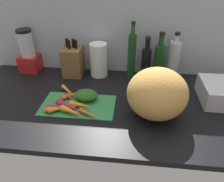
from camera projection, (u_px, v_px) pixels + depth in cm
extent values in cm
cube|color=black|center=(107.00, 102.00, 118.87)|extent=(170.00, 80.00, 3.00)
cube|color=#ADB7C1|center=(114.00, 28.00, 134.17)|extent=(170.00, 3.00, 60.00)
cube|color=#338C4C|center=(78.00, 105.00, 113.52)|extent=(39.69, 22.29, 0.80)
cone|color=orange|center=(62.00, 107.00, 109.08)|extent=(16.78, 9.60, 2.42)
cone|color=#B2264C|center=(64.00, 107.00, 109.03)|extent=(18.14, 6.62, 2.75)
cone|color=#B2264C|center=(70.00, 107.00, 108.61)|extent=(16.57, 10.59, 3.49)
cone|color=orange|center=(90.00, 115.00, 103.97)|extent=(12.63, 8.37, 2.33)
cone|color=orange|center=(69.00, 92.00, 121.60)|extent=(12.93, 13.40, 2.26)
cone|color=orange|center=(58.00, 109.00, 107.33)|extent=(10.69, 7.04, 3.24)
cone|color=#B2264C|center=(58.00, 106.00, 110.18)|extent=(12.92, 3.98, 2.14)
cone|color=#B2264C|center=(71.00, 99.00, 115.76)|extent=(9.70, 9.37, 2.29)
cone|color=orange|center=(72.00, 112.00, 105.01)|extent=(13.88, 8.40, 3.37)
cone|color=orange|center=(76.00, 106.00, 110.31)|extent=(10.15, 9.45, 2.03)
cone|color=orange|center=(81.00, 105.00, 109.83)|extent=(12.82, 5.45, 3.36)
cone|color=orange|center=(71.00, 94.00, 118.92)|extent=(10.27, 10.06, 2.71)
ellipsoid|color=#2D6023|center=(86.00, 95.00, 115.97)|extent=(12.94, 9.96, 5.48)
ellipsoid|color=gold|center=(157.00, 94.00, 100.12)|extent=(29.26, 27.18, 25.60)
cube|color=brown|center=(73.00, 61.00, 139.60)|extent=(12.30, 15.12, 18.87)
cylinder|color=black|center=(67.00, 43.00, 134.54)|extent=(2.11, 2.11, 5.50)
cylinder|color=black|center=(69.00, 45.00, 131.87)|extent=(1.80, 1.80, 5.50)
cylinder|color=black|center=(74.00, 43.00, 134.22)|extent=(2.14, 2.14, 5.50)
cylinder|color=black|center=(76.00, 44.00, 132.19)|extent=(1.73, 1.73, 5.50)
cube|color=red|center=(31.00, 63.00, 146.48)|extent=(12.78, 12.78, 11.18)
cylinder|color=silver|center=(26.00, 44.00, 139.09)|extent=(9.58, 9.58, 16.28)
cylinder|color=black|center=(23.00, 31.00, 134.22)|extent=(9.77, 9.77, 1.80)
cylinder|color=white|center=(99.00, 60.00, 137.62)|extent=(11.47, 11.47, 22.20)
cylinder|color=#19421E|center=(132.00, 58.00, 131.46)|extent=(5.03, 5.03, 29.74)
cylinder|color=#19421E|center=(133.00, 29.00, 121.87)|extent=(2.20, 2.20, 5.89)
cylinder|color=black|center=(133.00, 23.00, 119.85)|extent=(2.53, 2.53, 1.60)
cylinder|color=black|center=(146.00, 63.00, 136.33)|extent=(6.08, 6.08, 19.32)
cylinder|color=black|center=(148.00, 44.00, 129.35)|extent=(3.02, 3.02, 6.60)
cylinder|color=black|center=(148.00, 38.00, 127.14)|extent=(3.47, 3.47, 1.60)
cylinder|color=#19421E|center=(159.00, 63.00, 133.14)|extent=(6.40, 6.40, 22.55)
cylinder|color=#19421E|center=(161.00, 41.00, 125.21)|extent=(3.04, 3.04, 6.91)
cylinder|color=black|center=(162.00, 34.00, 122.91)|extent=(3.49, 3.49, 1.60)
cylinder|color=silver|center=(173.00, 60.00, 134.63)|extent=(7.41, 7.41, 24.28)
cylinder|color=silver|center=(177.00, 39.00, 126.91)|extent=(2.80, 2.80, 4.38)
cylinder|color=black|center=(178.00, 34.00, 125.30)|extent=(3.22, 3.22, 1.60)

